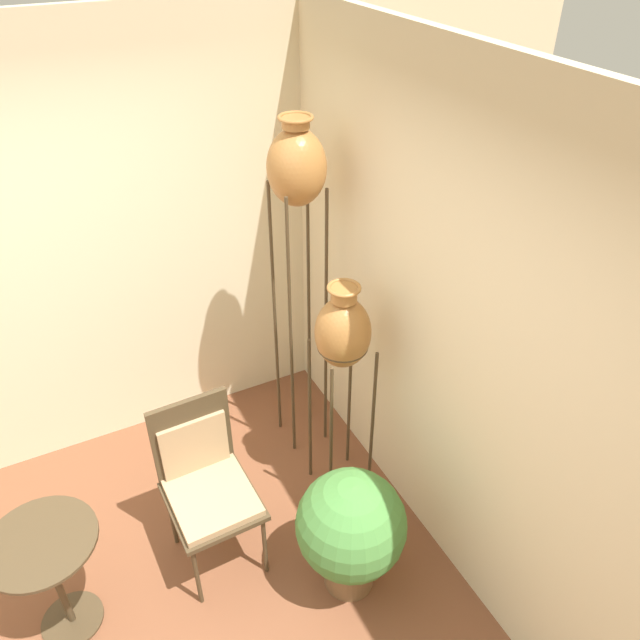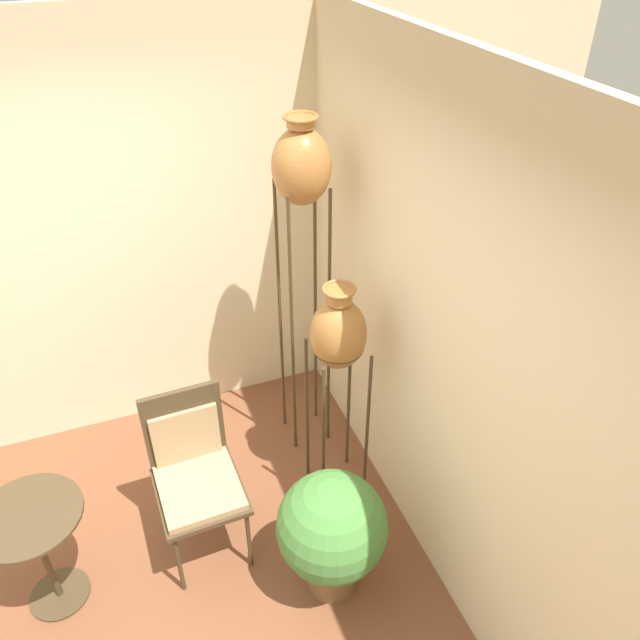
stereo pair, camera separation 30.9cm
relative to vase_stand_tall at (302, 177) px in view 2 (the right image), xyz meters
name	(u,v)px [view 2 (the right image)]	position (x,y,z in m)	size (l,w,h in m)	color
wall_back	(39,258)	(-1.43, 0.63, -0.54)	(7.48, 0.06, 2.70)	beige
wall_right	(457,368)	(0.34, -1.14, -0.54)	(0.06, 7.48, 2.70)	beige
vase_stand_tall	(302,177)	(0.00, 0.00, 0.00)	(0.32, 0.32, 2.21)	#473823
vase_stand_medium	(338,336)	(0.02, -0.51, -0.71)	(0.31, 0.31, 1.49)	#473823
chair	(194,467)	(-0.85, -0.59, -1.31)	(0.47, 0.51, 1.01)	#473823
side_table	(37,538)	(-1.67, -0.69, -1.39)	(0.52, 0.52, 0.68)	#473823
potted_plant	(332,531)	(-0.27, -1.14, -1.44)	(0.57, 0.57, 0.77)	brown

